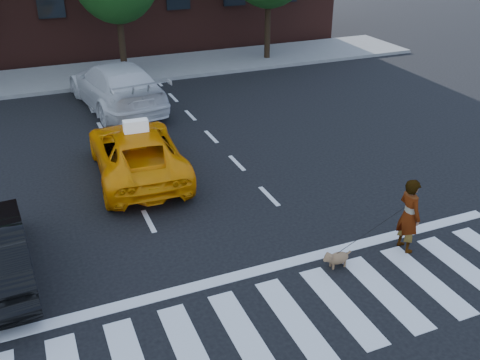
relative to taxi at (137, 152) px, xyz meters
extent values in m
plane|color=black|center=(1.23, -7.00, -0.68)|extent=(120.00, 120.00, 0.00)
cube|color=silver|center=(1.23, -7.00, -0.68)|extent=(13.00, 2.40, 0.01)
cube|color=silver|center=(1.23, -5.40, -0.68)|extent=(12.00, 0.30, 0.01)
cube|color=slate|center=(1.23, 10.50, -0.61)|extent=(30.00, 4.00, 0.15)
cylinder|color=black|center=(1.73, 10.00, 1.09)|extent=(0.28, 0.28, 3.55)
cylinder|color=black|center=(8.73, 10.00, 1.24)|extent=(0.28, 0.28, 3.85)
imported|color=orange|center=(0.00, 0.00, 0.00)|extent=(2.53, 5.02, 1.36)
imported|color=silver|center=(0.61, 5.87, 0.17)|extent=(3.12, 6.10, 1.70)
imported|color=#999999|center=(4.53, -5.90, 0.17)|extent=(0.42, 0.63, 1.70)
ellipsoid|color=#8A6146|center=(2.83, -5.90, -0.48)|extent=(0.47, 0.26, 0.26)
sphere|color=#8A6146|center=(2.61, -5.89, -0.41)|extent=(0.20, 0.20, 0.19)
sphere|color=#8A6146|center=(2.53, -5.89, -0.44)|extent=(0.09, 0.09, 0.09)
cylinder|color=#8A6146|center=(3.06, -5.91, -0.41)|extent=(0.14, 0.05, 0.11)
sphere|color=#8A6146|center=(2.61, -5.83, -0.35)|extent=(0.07, 0.07, 0.07)
sphere|color=#8A6146|center=(2.60, -5.95, -0.35)|extent=(0.07, 0.07, 0.07)
cylinder|color=#8A6146|center=(2.69, -5.95, -0.62)|extent=(0.05, 0.05, 0.13)
cylinder|color=#8A6146|center=(2.70, -5.84, -0.62)|extent=(0.05, 0.05, 0.13)
cylinder|color=#8A6146|center=(2.97, -5.96, -0.62)|extent=(0.05, 0.05, 0.13)
cylinder|color=#8A6146|center=(2.97, -5.85, -0.62)|extent=(0.05, 0.05, 0.13)
cube|color=white|center=(0.00, -0.20, 0.84)|extent=(0.66, 0.32, 0.32)
camera|label=1|loc=(-2.59, -13.54, 6.01)|focal=40.00mm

